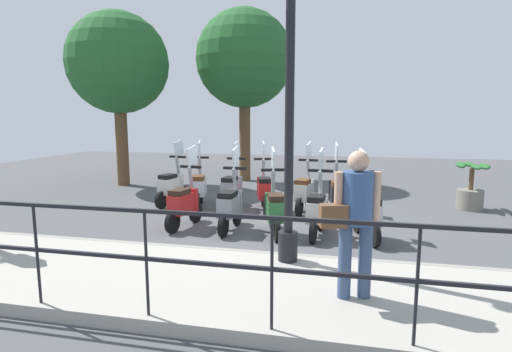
{
  "coord_description": "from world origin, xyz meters",
  "views": [
    {
      "loc": [
        -7.57,
        -1.21,
        2.08
      ],
      "look_at": [
        0.2,
        0.5,
        0.9
      ],
      "focal_mm": 28.0,
      "sensor_mm": 36.0,
      "label": 1
    }
  ],
  "objects_px": {
    "scooter_near_4": "(184,203)",
    "scooter_far_1": "(305,191)",
    "scooter_near_3": "(230,205)",
    "scooter_far_2": "(264,189)",
    "lamp_post_near": "(289,130)",
    "tree_large": "(118,64)",
    "scooter_near_0": "(366,212)",
    "scooter_near_2": "(275,208)",
    "tree_distant": "(244,60)",
    "scooter_far_3": "(232,188)",
    "scooter_far_0": "(337,193)",
    "pedestrian_with_bag": "(355,214)",
    "potted_palm": "(471,190)",
    "scooter_far_4": "(199,187)",
    "scooter_far_5": "(172,185)",
    "scooter_near_1": "(317,209)"
  },
  "relations": [
    {
      "from": "potted_palm",
      "to": "scooter_near_4",
      "type": "xyz_separation_m",
      "value": [
        -2.8,
        5.74,
        0.04
      ]
    },
    {
      "from": "scooter_near_4",
      "to": "scooter_far_1",
      "type": "relative_size",
      "value": 1.0
    },
    {
      "from": "scooter_far_1",
      "to": "scooter_near_4",
      "type": "bearing_deg",
      "value": 138.38
    },
    {
      "from": "scooter_far_1",
      "to": "scooter_far_4",
      "type": "distance_m",
      "value": 2.44
    },
    {
      "from": "scooter_far_3",
      "to": "scooter_far_5",
      "type": "bearing_deg",
      "value": 91.98
    },
    {
      "from": "tree_large",
      "to": "lamp_post_near",
      "type": "bearing_deg",
      "value": -134.58
    },
    {
      "from": "tree_distant",
      "to": "lamp_post_near",
      "type": "bearing_deg",
      "value": -161.77
    },
    {
      "from": "potted_palm",
      "to": "scooter_far_2",
      "type": "xyz_separation_m",
      "value": [
        -1.09,
        4.54,
        0.04
      ]
    },
    {
      "from": "potted_palm",
      "to": "tree_large",
      "type": "bearing_deg",
      "value": 82.16
    },
    {
      "from": "potted_palm",
      "to": "scooter_far_3",
      "type": "distance_m",
      "value": 5.39
    },
    {
      "from": "scooter_near_4",
      "to": "scooter_far_2",
      "type": "relative_size",
      "value": 1.0
    },
    {
      "from": "tree_large",
      "to": "scooter_near_1",
      "type": "xyz_separation_m",
      "value": [
        -4.13,
        -6.19,
        -3.15
      ]
    },
    {
      "from": "scooter_near_0",
      "to": "scooter_near_1",
      "type": "xyz_separation_m",
      "value": [
        0.01,
        0.82,
        0.0
      ]
    },
    {
      "from": "tree_distant",
      "to": "scooter_far_3",
      "type": "xyz_separation_m",
      "value": [
        -4.1,
        -0.72,
        -3.39
      ]
    },
    {
      "from": "lamp_post_near",
      "to": "tree_distant",
      "type": "xyz_separation_m",
      "value": [
        7.49,
        2.47,
        1.96
      ]
    },
    {
      "from": "lamp_post_near",
      "to": "scooter_near_2",
      "type": "bearing_deg",
      "value": 15.91
    },
    {
      "from": "lamp_post_near",
      "to": "scooter_near_2",
      "type": "height_order",
      "value": "lamp_post_near"
    },
    {
      "from": "tree_distant",
      "to": "scooter_far_0",
      "type": "height_order",
      "value": "tree_distant"
    },
    {
      "from": "scooter_far_2",
      "to": "scooter_far_4",
      "type": "xyz_separation_m",
      "value": [
        -0.01,
        1.53,
        0.0
      ]
    },
    {
      "from": "pedestrian_with_bag",
      "to": "scooter_near_1",
      "type": "bearing_deg",
      "value": -3.98
    },
    {
      "from": "potted_palm",
      "to": "tree_distant",
      "type": "bearing_deg",
      "value": 63.68
    },
    {
      "from": "lamp_post_near",
      "to": "tree_large",
      "type": "xyz_separation_m",
      "value": [
        5.82,
        5.91,
        1.72
      ]
    },
    {
      "from": "scooter_near_2",
      "to": "scooter_far_5",
      "type": "bearing_deg",
      "value": 40.39
    },
    {
      "from": "tree_distant",
      "to": "scooter_near_2",
      "type": "bearing_deg",
      "value": -161.14
    },
    {
      "from": "tree_distant",
      "to": "scooter_near_1",
      "type": "bearing_deg",
      "value": -154.62
    },
    {
      "from": "scooter_near_2",
      "to": "scooter_far_4",
      "type": "relative_size",
      "value": 1.0
    },
    {
      "from": "scooter_near_4",
      "to": "scooter_far_3",
      "type": "height_order",
      "value": "same"
    },
    {
      "from": "scooter_far_4",
      "to": "pedestrian_with_bag",
      "type": "bearing_deg",
      "value": -157.81
    },
    {
      "from": "scooter_near_3",
      "to": "scooter_far_2",
      "type": "relative_size",
      "value": 1.0
    },
    {
      "from": "tree_distant",
      "to": "scooter_far_4",
      "type": "height_order",
      "value": "tree_distant"
    },
    {
      "from": "pedestrian_with_bag",
      "to": "scooter_near_2",
      "type": "bearing_deg",
      "value": 10.92
    },
    {
      "from": "scooter_near_0",
      "to": "scooter_near_2",
      "type": "bearing_deg",
      "value": 75.33
    },
    {
      "from": "scooter_far_5",
      "to": "scooter_near_2",
      "type": "bearing_deg",
      "value": -111.97
    },
    {
      "from": "scooter_far_1",
      "to": "scooter_far_4",
      "type": "relative_size",
      "value": 1.0
    },
    {
      "from": "scooter_near_2",
      "to": "scooter_far_1",
      "type": "relative_size",
      "value": 1.0
    },
    {
      "from": "potted_palm",
      "to": "scooter_near_4",
      "type": "height_order",
      "value": "scooter_near_4"
    },
    {
      "from": "tree_large",
      "to": "scooter_far_3",
      "type": "xyz_separation_m",
      "value": [
        -2.43,
        -4.17,
        -3.15
      ]
    },
    {
      "from": "scooter_near_2",
      "to": "tree_distant",
      "type": "bearing_deg",
      "value": 2.74
    },
    {
      "from": "scooter_near_1",
      "to": "scooter_far_0",
      "type": "bearing_deg",
      "value": -5.55
    },
    {
      "from": "scooter_near_0",
      "to": "pedestrian_with_bag",
      "type": "bearing_deg",
      "value": 157.42
    },
    {
      "from": "scooter_far_2",
      "to": "scooter_far_3",
      "type": "relative_size",
      "value": 1.0
    },
    {
      "from": "pedestrian_with_bag",
      "to": "scooter_near_3",
      "type": "xyz_separation_m",
      "value": [
        2.67,
        2.13,
        -0.6
      ]
    },
    {
      "from": "scooter_near_2",
      "to": "pedestrian_with_bag",
      "type": "bearing_deg",
      "value": -169.56
    },
    {
      "from": "scooter_near_3",
      "to": "scooter_far_1",
      "type": "height_order",
      "value": "same"
    },
    {
      "from": "scooter_near_3",
      "to": "scooter_far_5",
      "type": "relative_size",
      "value": 1.0
    },
    {
      "from": "pedestrian_with_bag",
      "to": "scooter_far_4",
      "type": "bearing_deg",
      "value": 21.92
    },
    {
      "from": "tree_large",
      "to": "potted_palm",
      "type": "xyz_separation_m",
      "value": [
        -1.3,
        -9.44,
        -3.19
      ]
    },
    {
      "from": "lamp_post_near",
      "to": "scooter_near_4",
      "type": "relative_size",
      "value": 2.6
    },
    {
      "from": "scooter_near_0",
      "to": "scooter_near_3",
      "type": "bearing_deg",
      "value": 72.79
    },
    {
      "from": "tree_large",
      "to": "scooter_far_2",
      "type": "distance_m",
      "value": 6.29
    }
  ]
}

